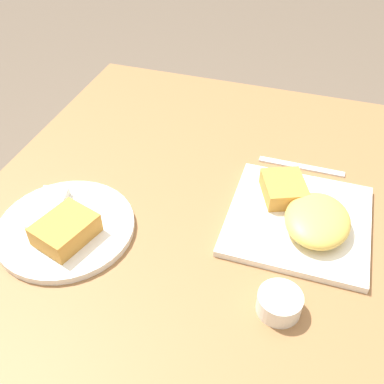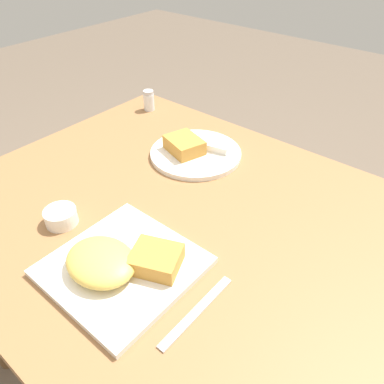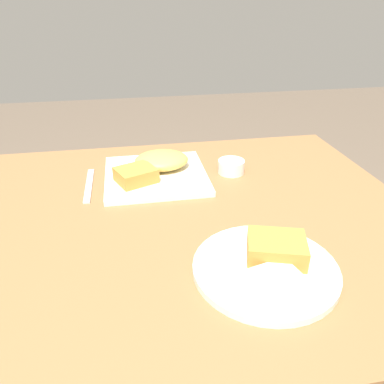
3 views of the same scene
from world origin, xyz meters
name	(u,v)px [view 3 (image 3 of 3)]	position (x,y,z in m)	size (l,w,h in m)	color
dining_table	(181,243)	(0.00, 0.00, 0.65)	(1.10, 0.90, 0.73)	olive
plate_square_near	(156,169)	(0.04, -0.21, 0.75)	(0.27, 0.27, 0.06)	white
plate_oval_far	(268,265)	(-0.13, 0.22, 0.74)	(0.26, 0.26, 0.05)	white
sauce_ramekin	(231,166)	(-0.17, -0.20, 0.75)	(0.07, 0.07, 0.04)	white
butter_knife	(89,185)	(0.21, -0.18, 0.73)	(0.02, 0.19, 0.00)	silver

